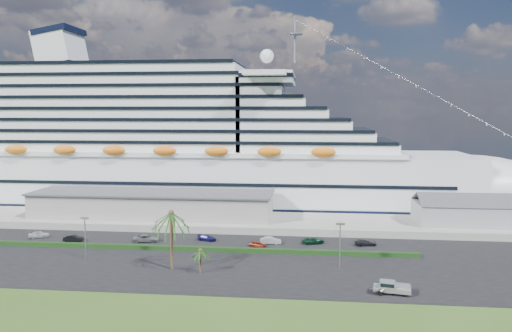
# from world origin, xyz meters

# --- Properties ---
(ground) EXTENTS (420.00, 420.00, 0.00)m
(ground) POSITION_xyz_m (0.00, 0.00, 0.00)
(ground) COLOR #32501A
(ground) RESTS_ON ground
(asphalt_lot) EXTENTS (140.00, 38.00, 0.12)m
(asphalt_lot) POSITION_xyz_m (0.00, 11.00, 0.06)
(asphalt_lot) COLOR black
(asphalt_lot) RESTS_ON ground
(wharf) EXTENTS (240.00, 20.00, 1.80)m
(wharf) POSITION_xyz_m (0.00, 40.00, 0.90)
(wharf) COLOR gray
(wharf) RESTS_ON ground
(water) EXTENTS (420.00, 160.00, 0.02)m
(water) POSITION_xyz_m (0.00, 130.00, 0.01)
(water) COLOR black
(water) RESTS_ON ground
(cruise_ship) EXTENTS (191.00, 38.00, 54.00)m
(cruise_ship) POSITION_xyz_m (-21.53, 64.00, 16.69)
(cruise_ship) COLOR silver
(cruise_ship) RESTS_ON ground
(terminal_building) EXTENTS (61.00, 15.00, 6.30)m
(terminal_building) POSITION_xyz_m (-25.00, 40.00, 5.01)
(terminal_building) COLOR gray
(terminal_building) RESTS_ON wharf
(port_shed) EXTENTS (24.00, 12.31, 7.37)m
(port_shed) POSITION_xyz_m (52.00, 40.00, 4.40)
(port_shed) COLOR gray
(port_shed) RESTS_ON wharf
(hedge) EXTENTS (88.00, 1.10, 0.90)m
(hedge) POSITION_xyz_m (-8.00, 16.00, 0.57)
(hedge) COLOR black
(hedge) RESTS_ON asphalt_lot
(lamp_post_left) EXTENTS (1.60, 0.35, 8.27)m
(lamp_post_left) POSITION_xyz_m (-28.00, 8.00, 5.34)
(lamp_post_left) COLOR gray
(lamp_post_left) RESTS_ON asphalt_lot
(lamp_post_right) EXTENTS (1.60, 0.35, 8.27)m
(lamp_post_right) POSITION_xyz_m (20.00, 8.00, 5.34)
(lamp_post_right) COLOR gray
(lamp_post_right) RESTS_ON asphalt_lot
(palm_tall) EXTENTS (8.82, 8.82, 11.13)m
(palm_tall) POSITION_xyz_m (-10.00, 4.00, 9.20)
(palm_tall) COLOR #47301E
(palm_tall) RESTS_ON ground
(palm_short) EXTENTS (3.53, 3.53, 4.56)m
(palm_short) POSITION_xyz_m (-4.50, 2.50, 3.67)
(palm_short) COLOR #47301E
(palm_short) RESTS_ON ground
(parked_car_0) EXTENTS (4.69, 3.32, 1.48)m
(parked_car_0) POSITION_xyz_m (-45.77, 22.65, 0.86)
(parked_car_0) COLOR silver
(parked_car_0) RESTS_ON asphalt_lot
(parked_car_1) EXTENTS (4.34, 1.77, 1.40)m
(parked_car_1) POSITION_xyz_m (-36.61, 20.49, 0.82)
(parked_car_1) COLOR black
(parked_car_1) RESTS_ON asphalt_lot
(parked_car_2) EXTENTS (5.76, 3.28, 1.52)m
(parked_car_2) POSITION_xyz_m (-20.65, 21.79, 0.88)
(parked_car_2) COLOR gray
(parked_car_2) RESTS_ON asphalt_lot
(parked_car_3) EXTENTS (4.54, 2.81, 1.23)m
(parked_car_3) POSITION_xyz_m (-7.80, 24.16, 0.73)
(parked_car_3) COLOR #16174E
(parked_car_3) RESTS_ON asphalt_lot
(parked_car_4) EXTENTS (3.95, 2.66, 1.25)m
(parked_car_4) POSITION_xyz_m (3.88, 19.97, 0.75)
(parked_car_4) COLOR maroon
(parked_car_4) RESTS_ON asphalt_lot
(parked_car_5) EXTENTS (4.48, 1.57, 1.47)m
(parked_car_5) POSITION_xyz_m (6.34, 22.90, 0.86)
(parked_car_5) COLOR #ADB0B4
(parked_car_5) RESTS_ON asphalt_lot
(parked_car_6) EXTENTS (5.22, 3.98, 1.32)m
(parked_car_6) POSITION_xyz_m (15.41, 24.05, 0.78)
(parked_car_6) COLOR #0C3320
(parked_car_6) RESTS_ON asphalt_lot
(parked_car_7) EXTENTS (4.74, 2.57, 1.31)m
(parked_car_7) POSITION_xyz_m (26.34, 23.67, 0.77)
(parked_car_7) COLOR black
(parked_car_7) RESTS_ON asphalt_lot
(pickup_truck) EXTENTS (5.99, 3.01, 2.01)m
(pickup_truck) POSITION_xyz_m (27.23, -4.24, 1.22)
(pickup_truck) COLOR black
(pickup_truck) RESTS_ON asphalt_lot
(boat_trailer) EXTENTS (5.62, 3.58, 1.62)m
(boat_trailer) POSITION_xyz_m (27.08, -3.86, 1.20)
(boat_trailer) COLOR gray
(boat_trailer) RESTS_ON asphalt_lot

